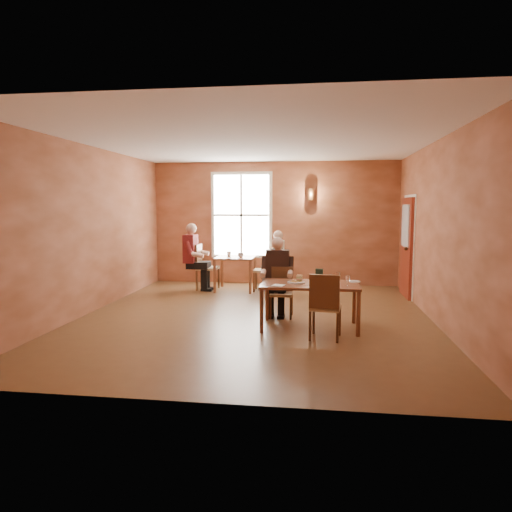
# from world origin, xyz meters

# --- Properties ---
(ground) EXTENTS (6.00, 7.00, 0.01)m
(ground) POSITION_xyz_m (0.00, 0.00, 0.00)
(ground) COLOR brown
(ground) RESTS_ON ground
(wall_back) EXTENTS (6.00, 0.04, 3.00)m
(wall_back) POSITION_xyz_m (0.00, 3.50, 1.50)
(wall_back) COLOR brown
(wall_back) RESTS_ON ground
(wall_front) EXTENTS (6.00, 0.04, 3.00)m
(wall_front) POSITION_xyz_m (0.00, -3.50, 1.50)
(wall_front) COLOR brown
(wall_front) RESTS_ON ground
(wall_left) EXTENTS (0.04, 7.00, 3.00)m
(wall_left) POSITION_xyz_m (-3.00, 0.00, 1.50)
(wall_left) COLOR brown
(wall_left) RESTS_ON ground
(wall_right) EXTENTS (0.04, 7.00, 3.00)m
(wall_right) POSITION_xyz_m (3.00, 0.00, 1.50)
(wall_right) COLOR brown
(wall_right) RESTS_ON ground
(ceiling) EXTENTS (6.00, 7.00, 0.04)m
(ceiling) POSITION_xyz_m (0.00, 0.00, 3.00)
(ceiling) COLOR white
(ceiling) RESTS_ON wall_back
(window) EXTENTS (1.36, 0.10, 1.96)m
(window) POSITION_xyz_m (-0.80, 3.45, 1.70)
(window) COLOR white
(window) RESTS_ON wall_back
(door) EXTENTS (0.12, 1.04, 2.10)m
(door) POSITION_xyz_m (2.94, 2.30, 1.05)
(door) COLOR maroon
(door) RESTS_ON ground
(wall_sconce) EXTENTS (0.16, 0.16, 0.28)m
(wall_sconce) POSITION_xyz_m (0.90, 3.40, 2.20)
(wall_sconce) COLOR brown
(wall_sconce) RESTS_ON wall_back
(main_table) EXTENTS (1.52, 0.86, 0.71)m
(main_table) POSITION_xyz_m (0.96, -0.57, 0.36)
(main_table) COLOR brown
(main_table) RESTS_ON ground
(chair_diner_main) EXTENTS (0.38, 0.38, 0.86)m
(chair_diner_main) POSITION_xyz_m (0.46, 0.08, 0.43)
(chair_diner_main) COLOR brown
(chair_diner_main) RESTS_ON ground
(diner_main) EXTENTS (0.53, 0.53, 1.33)m
(diner_main) POSITION_xyz_m (0.46, 0.05, 0.67)
(diner_main) COLOR #3A2721
(diner_main) RESTS_ON ground
(chair_empty) EXTENTS (0.48, 0.48, 0.97)m
(chair_empty) POSITION_xyz_m (1.20, -1.11, 0.48)
(chair_empty) COLOR brown
(chair_empty) RESTS_ON ground
(plate_food) EXTENTS (0.34, 0.34, 0.04)m
(plate_food) POSITION_xyz_m (0.74, -0.55, 0.73)
(plate_food) COLOR silver
(plate_food) RESTS_ON main_table
(sandwich) EXTENTS (0.10, 0.09, 0.10)m
(sandwich) POSITION_xyz_m (0.79, -0.49, 0.76)
(sandwich) COLOR tan
(sandwich) RESTS_ON main_table
(goblet_a) EXTENTS (0.09, 0.09, 0.20)m
(goblet_a) POSITION_xyz_m (1.39, -0.51, 0.81)
(goblet_a) COLOR white
(goblet_a) RESTS_ON main_table
(goblet_b) EXTENTS (0.09, 0.09, 0.17)m
(goblet_b) POSITION_xyz_m (1.53, -0.70, 0.80)
(goblet_b) COLOR white
(goblet_b) RESTS_ON main_table
(goblet_c) EXTENTS (0.08, 0.08, 0.19)m
(goblet_c) POSITION_xyz_m (1.27, -0.76, 0.81)
(goblet_c) COLOR white
(goblet_c) RESTS_ON main_table
(menu_stand) EXTENTS (0.13, 0.07, 0.20)m
(menu_stand) POSITION_xyz_m (1.10, -0.31, 0.81)
(menu_stand) COLOR #1B3022
(menu_stand) RESTS_ON main_table
(knife) EXTENTS (0.20, 0.02, 0.00)m
(knife) POSITION_xyz_m (0.93, -0.79, 0.72)
(knife) COLOR white
(knife) RESTS_ON main_table
(napkin) EXTENTS (0.21, 0.21, 0.01)m
(napkin) POSITION_xyz_m (0.48, -0.81, 0.72)
(napkin) COLOR white
(napkin) RESTS_ON main_table
(side_plate) EXTENTS (0.23, 0.23, 0.01)m
(side_plate) POSITION_xyz_m (1.67, -0.31, 0.72)
(side_plate) COLOR white
(side_plate) RESTS_ON main_table
(second_table) EXTENTS (0.88, 0.88, 0.77)m
(second_table) POSITION_xyz_m (-0.78, 2.49, 0.39)
(second_table) COLOR #5D3217
(second_table) RESTS_ON ground
(chair_diner_white) EXTENTS (0.44, 0.44, 0.98)m
(chair_diner_white) POSITION_xyz_m (-0.13, 2.49, 0.49)
(chair_diner_white) COLOR #3B1B10
(chair_diner_white) RESTS_ON ground
(diner_white) EXTENTS (0.53, 0.53, 1.33)m
(diner_white) POSITION_xyz_m (-0.10, 2.49, 0.66)
(diner_white) COLOR white
(diner_white) RESTS_ON ground
(chair_diner_maroon) EXTENTS (0.46, 0.46, 1.05)m
(chair_diner_maroon) POSITION_xyz_m (-1.43, 2.49, 0.53)
(chair_diner_maroon) COLOR #462B15
(chair_diner_maroon) RESTS_ON ground
(diner_maroon) EXTENTS (0.59, 0.59, 1.48)m
(diner_maroon) POSITION_xyz_m (-1.46, 2.49, 0.74)
(diner_maroon) COLOR maroon
(diner_maroon) RESTS_ON ground
(cup_a) EXTENTS (0.13, 0.13, 0.10)m
(cup_a) POSITION_xyz_m (-0.64, 2.36, 0.83)
(cup_a) COLOR white
(cup_a) RESTS_ON second_table
(cup_b) EXTENTS (0.12, 0.12, 0.10)m
(cup_b) POSITION_xyz_m (-0.95, 2.59, 0.83)
(cup_b) COLOR silver
(cup_b) RESTS_ON second_table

